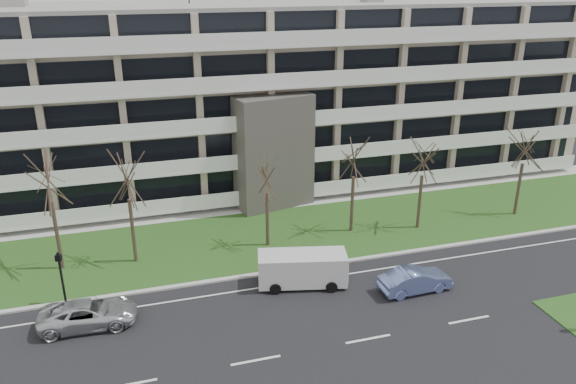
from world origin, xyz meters
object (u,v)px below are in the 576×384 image
object	(u,v)px
blue_sedan	(415,280)
white_van	(303,266)
silver_pickup	(88,314)
pedestrian_signal	(61,272)

from	to	relation	value
blue_sedan	white_van	distance (m)	6.68
white_van	silver_pickup	bearing A→B (deg)	-163.64
white_van	pedestrian_signal	world-z (taller)	pedestrian_signal
blue_sedan	white_van	world-z (taller)	white_van
silver_pickup	white_van	world-z (taller)	white_van
silver_pickup	blue_sedan	bearing A→B (deg)	-93.09
silver_pickup	blue_sedan	size ratio (longest dim) A/B	1.16
white_van	pedestrian_signal	bearing A→B (deg)	-174.60
silver_pickup	pedestrian_signal	size ratio (longest dim) A/B	1.54
silver_pickup	blue_sedan	distance (m)	18.59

